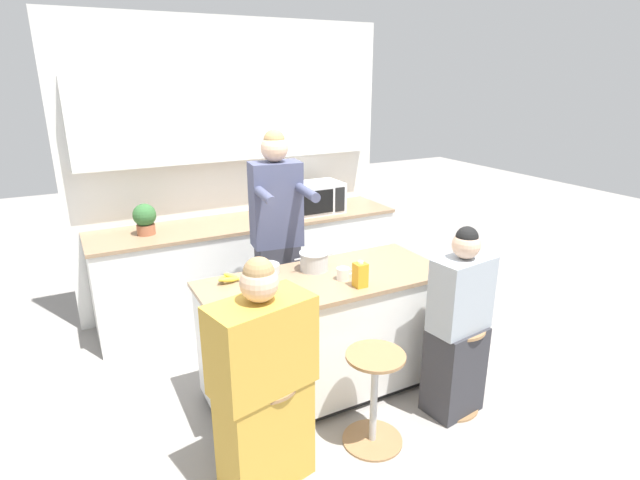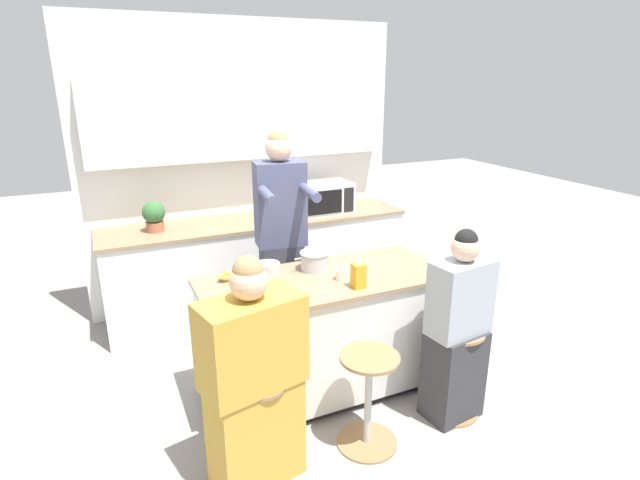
{
  "view_description": "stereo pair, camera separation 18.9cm",
  "coord_description": "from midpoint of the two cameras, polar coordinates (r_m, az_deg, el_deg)",
  "views": [
    {
      "loc": [
        -1.51,
        -2.77,
        2.21
      ],
      "look_at": [
        0.0,
        0.07,
        1.13
      ],
      "focal_mm": 28.0,
      "sensor_mm": 36.0,
      "label": 1
    },
    {
      "loc": [
        -1.34,
        -2.86,
        2.21
      ],
      "look_at": [
        0.0,
        0.07,
        1.13
      ],
      "focal_mm": 28.0,
      "sensor_mm": 36.0,
      "label": 2
    }
  ],
  "objects": [
    {
      "name": "microwave",
      "position": [
        4.86,
        1.37,
        4.83
      ],
      "size": [
        0.56,
        0.36,
        0.29
      ],
      "color": "white",
      "rests_on": "back_counter"
    },
    {
      "name": "bar_stool_rightmost",
      "position": [
        3.59,
        16.54,
        -13.89
      ],
      "size": [
        0.38,
        0.38,
        0.63
      ],
      "color": "#997047",
      "rests_on": "ground_plane"
    },
    {
      "name": "bar_stool_center",
      "position": [
        3.21,
        7.3,
        -17.48
      ],
      "size": [
        0.38,
        0.38,
        0.63
      ],
      "color": "#997047",
      "rests_on": "ground_plane"
    },
    {
      "name": "potted_plant",
      "position": [
        4.47,
        -17.31,
        2.69
      ],
      "size": [
        0.19,
        0.19,
        0.27
      ],
      "color": "#A86042",
      "rests_on": "back_counter"
    },
    {
      "name": "ground_plane",
      "position": [
        3.85,
        1.94,
        -16.57
      ],
      "size": [
        16.0,
        16.0,
        0.0
      ],
      "primitive_type": "plane",
      "color": "gray"
    },
    {
      "name": "bar_stool_leftmost",
      "position": [
        3.01,
        -5.14,
        -20.23
      ],
      "size": [
        0.38,
        0.38,
        0.63
      ],
      "color": "#997047",
      "rests_on": "ground_plane"
    },
    {
      "name": "wall_back",
      "position": [
        4.86,
        -7.43,
        10.42
      ],
      "size": [
        3.07,
        0.22,
        2.7
      ],
      "color": "silver",
      "rests_on": "ground_plane"
    },
    {
      "name": "kitchen_island",
      "position": [
        3.61,
        2.02,
        -10.75
      ],
      "size": [
        1.71,
        0.74,
        0.88
      ],
      "color": "black",
      "rests_on": "ground_plane"
    },
    {
      "name": "fruit_bowl",
      "position": [
        3.51,
        -4.45,
        -3.19
      ],
      "size": [
        0.17,
        0.17,
        0.07
      ],
      "color": "#B7BABC",
      "rests_on": "kitchen_island"
    },
    {
      "name": "person_cooking",
      "position": [
        3.97,
        -3.07,
        -0.54
      ],
      "size": [
        0.45,
        0.63,
        1.82
      ],
      "rotation": [
        0.0,
        0.0,
        -0.13
      ],
      "color": "#383842",
      "rests_on": "ground_plane"
    },
    {
      "name": "person_wrapped_blanket",
      "position": [
        2.8,
        -5.6,
        -16.0
      ],
      "size": [
        0.59,
        0.4,
        1.36
      ],
      "rotation": [
        0.0,
        0.0,
        0.22
      ],
      "color": "gold",
      "rests_on": "ground_plane"
    },
    {
      "name": "cooking_pot",
      "position": [
        3.53,
        0.9,
        -2.42
      ],
      "size": [
        0.3,
        0.21,
        0.13
      ],
      "color": "#B7BABC",
      "rests_on": "kitchen_island"
    },
    {
      "name": "juice_carton",
      "position": [
        3.26,
        6.08,
        -4.08
      ],
      "size": [
        0.08,
        0.08,
        0.18
      ],
      "color": "gold",
      "rests_on": "kitchen_island"
    },
    {
      "name": "banana_bunch",
      "position": [
        3.41,
        -8.93,
        -4.14
      ],
      "size": [
        0.18,
        0.13,
        0.06
      ],
      "color": "yellow",
      "rests_on": "kitchen_island"
    },
    {
      "name": "back_counter",
      "position": [
        4.85,
        -5.8,
        -2.8
      ],
      "size": [
        2.85,
        0.65,
        0.92
      ],
      "color": "white",
      "rests_on": "ground_plane"
    },
    {
      "name": "person_seated_near",
      "position": [
        3.43,
        16.93,
        -10.48
      ],
      "size": [
        0.43,
        0.31,
        1.32
      ],
      "rotation": [
        0.0,
        0.0,
        0.13
      ],
      "color": "#333338",
      "rests_on": "ground_plane"
    },
    {
      "name": "coffee_cup_near",
      "position": [
        3.38,
        4.18,
        -3.94
      ],
      "size": [
        0.12,
        0.09,
        0.08
      ],
      "color": "white",
      "rests_on": "kitchen_island"
    }
  ]
}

